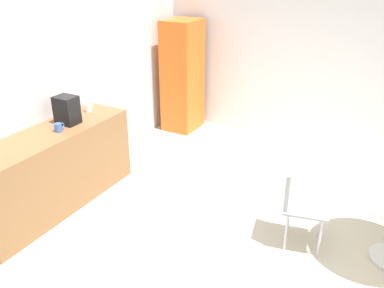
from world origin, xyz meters
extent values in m
plane|color=beige|center=(0.00, 0.00, 0.00)|extent=(6.00, 6.00, 0.00)
cube|color=silver|center=(0.00, 3.00, 1.30)|extent=(6.00, 0.10, 2.60)
cube|color=silver|center=(3.00, 0.00, 1.30)|extent=(0.10, 6.00, 2.60)
cube|color=brown|center=(-0.21, 2.65, 0.45)|extent=(2.04, 0.60, 0.90)
cube|color=orange|center=(2.55, 2.55, 0.88)|extent=(0.60, 0.50, 1.76)
cylinder|color=silver|center=(0.63, -0.16, 0.21)|extent=(0.02, 0.02, 0.42)
cylinder|color=silver|center=(0.32, -0.22, 0.21)|extent=(0.02, 0.02, 0.42)
cylinder|color=silver|center=(0.56, 0.15, 0.21)|extent=(0.02, 0.02, 0.42)
cylinder|color=silver|center=(0.26, 0.09, 0.21)|extent=(0.02, 0.02, 0.42)
cube|color=gray|center=(0.44, -0.04, 0.44)|extent=(0.49, 0.49, 0.03)
cube|color=gray|center=(0.40, 0.15, 0.64)|extent=(0.38, 0.11, 0.38)
cylinder|color=white|center=(0.52, 2.71, 0.95)|extent=(0.08, 0.08, 0.09)
torus|color=white|center=(0.57, 2.71, 0.95)|extent=(0.06, 0.01, 0.06)
cylinder|color=#3F66BF|center=(-0.12, 2.57, 0.95)|extent=(0.08, 0.08, 0.09)
torus|color=#3F66BF|center=(-0.06, 2.57, 0.95)|extent=(0.06, 0.01, 0.06)
cube|color=black|center=(0.12, 2.65, 1.06)|extent=(0.20, 0.24, 0.32)
camera|label=1|loc=(-3.04, -0.68, 2.64)|focal=38.59mm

